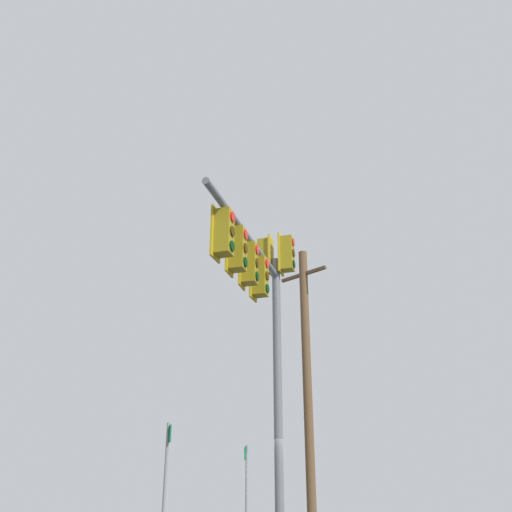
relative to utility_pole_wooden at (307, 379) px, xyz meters
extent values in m
cylinder|color=slate|center=(-7.60, -2.67, -1.96)|extent=(0.20, 0.20, 6.82)
cylinder|color=slate|center=(-9.92, -3.18, 1.03)|extent=(4.68, 1.16, 0.14)
cube|color=olive|center=(-7.53, -2.96, 1.58)|extent=(0.36, 0.36, 0.90)
cube|color=#B29319|center=(-7.57, -2.79, 1.58)|extent=(0.44, 0.13, 1.04)
cylinder|color=red|center=(-7.50, -3.12, 1.88)|extent=(0.20, 0.07, 0.20)
cylinder|color=#3C2703|center=(-7.50, -3.12, 1.58)|extent=(0.20, 0.07, 0.20)
cylinder|color=black|center=(-7.50, -3.12, 1.28)|extent=(0.20, 0.07, 0.20)
cube|color=olive|center=(-7.66, -2.37, 1.58)|extent=(0.36, 0.36, 0.90)
cube|color=#B29319|center=(-7.62, -2.54, 1.58)|extent=(0.44, 0.13, 1.04)
cylinder|color=red|center=(-7.70, -2.21, 1.88)|extent=(0.20, 0.07, 0.20)
cylinder|color=#3C2703|center=(-7.70, -2.21, 1.58)|extent=(0.20, 0.07, 0.20)
cylinder|color=black|center=(-7.70, -2.21, 1.28)|extent=(0.20, 0.07, 0.20)
cube|color=olive|center=(-8.96, -2.97, 0.48)|extent=(0.35, 0.35, 0.90)
cube|color=#B29319|center=(-8.99, -2.80, 0.48)|extent=(0.44, 0.12, 1.04)
cylinder|color=red|center=(-8.93, -3.13, 0.78)|extent=(0.20, 0.06, 0.20)
cylinder|color=#3C2703|center=(-8.93, -3.13, 0.48)|extent=(0.20, 0.06, 0.20)
cylinder|color=black|center=(-8.93, -3.13, 0.18)|extent=(0.20, 0.06, 0.20)
cube|color=olive|center=(-9.73, -3.14, 0.48)|extent=(0.37, 0.37, 0.90)
cube|color=#B29319|center=(-9.77, -2.97, 0.48)|extent=(0.44, 0.15, 1.04)
cylinder|color=red|center=(-9.69, -3.30, 0.78)|extent=(0.20, 0.08, 0.20)
cylinder|color=#3C2703|center=(-9.69, -3.30, 0.48)|extent=(0.20, 0.08, 0.20)
cylinder|color=black|center=(-9.69, -3.30, 0.18)|extent=(0.20, 0.08, 0.20)
cube|color=olive|center=(-10.50, -3.31, 0.48)|extent=(0.36, 0.36, 0.90)
cube|color=#B29319|center=(-10.54, -3.14, 0.48)|extent=(0.44, 0.14, 1.04)
cylinder|color=red|center=(-10.46, -3.47, 0.78)|extent=(0.20, 0.08, 0.20)
cylinder|color=#3C2703|center=(-10.46, -3.47, 0.48)|extent=(0.20, 0.08, 0.20)
cylinder|color=black|center=(-10.46, -3.47, 0.18)|extent=(0.20, 0.08, 0.20)
cube|color=olive|center=(-11.28, -3.48, 0.48)|extent=(0.35, 0.35, 0.90)
cube|color=#B29319|center=(-11.31, -3.31, 0.48)|extent=(0.44, 0.12, 1.04)
cylinder|color=red|center=(-11.24, -3.64, 0.78)|extent=(0.20, 0.07, 0.20)
cylinder|color=#3C2703|center=(-11.24, -3.64, 0.48)|extent=(0.20, 0.07, 0.20)
cylinder|color=black|center=(-11.24, -3.64, 0.18)|extent=(0.20, 0.07, 0.20)
cylinder|color=brown|center=(0.00, 0.00, -0.12)|extent=(0.33, 0.33, 10.51)
cube|color=brown|center=(0.00, 0.00, 4.18)|extent=(0.64, 2.18, 0.12)
cylinder|color=slate|center=(-8.37, -0.19, -3.91)|extent=(0.07, 0.07, 2.92)
cube|color=#0C7238|center=(-8.34, -0.22, -2.69)|extent=(0.22, 0.23, 0.38)
cube|color=white|center=(-8.33, -0.23, -2.69)|extent=(0.17, 0.18, 0.32)
cylinder|color=slate|center=(-5.36, -0.55, -4.06)|extent=(0.07, 0.07, 2.62)
cube|color=#0C7238|center=(-5.37, -0.52, -2.96)|extent=(0.32, 0.17, 0.33)
cube|color=white|center=(-5.38, -0.50, -2.96)|extent=(0.26, 0.13, 0.27)
camera|label=1|loc=(-19.21, -8.62, -4.07)|focal=39.52mm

